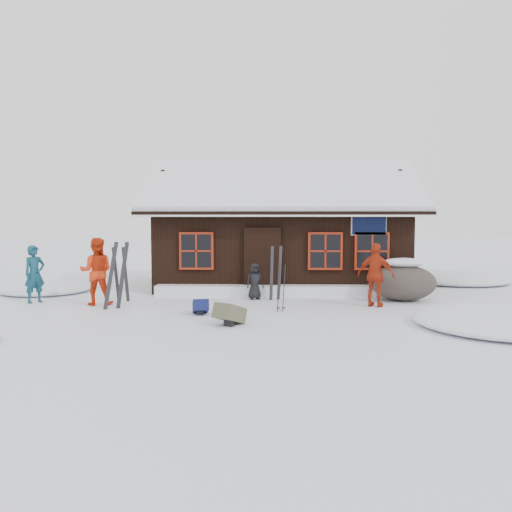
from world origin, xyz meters
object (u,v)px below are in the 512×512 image
(skier_crouched, at_px, (255,281))
(ski_poles, at_px, (281,289))
(skier_orange_right, at_px, (376,275))
(backpack_olive, at_px, (230,317))
(backpack_blue, at_px, (201,309))
(boulder, at_px, (403,281))
(ski_pair_left, at_px, (117,276))
(skier_teal, at_px, (35,274))
(skier_orange_left, at_px, (96,271))

(skier_crouched, bearing_deg, ski_poles, -88.50)
(skier_orange_right, relative_size, backpack_olive, 2.70)
(skier_orange_right, distance_m, backpack_blue, 4.66)
(boulder, distance_m, ski_pair_left, 7.86)
(skier_teal, height_order, skier_orange_right, skier_orange_right)
(skier_teal, distance_m, backpack_olive, 6.28)
(skier_teal, xyz_separation_m, skier_orange_right, (9.26, -0.44, 0.05))
(skier_crouched, bearing_deg, skier_orange_right, -39.38)
(skier_crouched, relative_size, ski_poles, 0.86)
(boulder, bearing_deg, skier_orange_left, -174.05)
(skier_orange_left, bearing_deg, skier_orange_right, 167.21)
(skier_crouched, xyz_separation_m, boulder, (4.21, -0.15, 0.03))
(ski_pair_left, relative_size, ski_poles, 1.48)
(skier_crouched, distance_m, ski_poles, 2.01)
(boulder, bearing_deg, skier_teal, -176.67)
(boulder, bearing_deg, ski_pair_left, -169.02)
(skier_teal, bearing_deg, skier_crouched, -46.26)
(boulder, relative_size, ski_pair_left, 1.04)
(skier_orange_right, xyz_separation_m, ski_poles, (-2.50, -0.70, -0.28))
(skier_crouched, bearing_deg, skier_orange_left, 174.50)
(skier_crouched, height_order, boulder, boulder)
(backpack_olive, bearing_deg, skier_crouched, 115.16)
(boulder, relative_size, backpack_olive, 2.97)
(ski_pair_left, bearing_deg, ski_poles, -9.37)
(ski_poles, height_order, backpack_blue, ski_poles)
(skier_orange_left, bearing_deg, boulder, 174.37)
(skier_crouched, height_order, backpack_blue, skier_crouched)
(ski_pair_left, bearing_deg, backpack_blue, -23.50)
(skier_crouched, bearing_deg, skier_teal, 167.89)
(backpack_olive, bearing_deg, boulder, 68.65)
(skier_orange_right, bearing_deg, skier_crouched, 10.16)
(skier_teal, bearing_deg, backpack_blue, -71.74)
(skier_orange_right, relative_size, skier_crouched, 1.61)
(skier_orange_right, bearing_deg, boulder, -103.59)
(skier_orange_left, bearing_deg, ski_poles, 158.59)
(skier_crouched, xyz_separation_m, backpack_olive, (-0.46, -3.55, -0.35))
(backpack_blue, bearing_deg, skier_crouched, 50.20)
(backpack_olive, bearing_deg, skier_orange_right, 65.39)
(skier_teal, distance_m, boulder, 10.28)
(ski_pair_left, relative_size, backpack_blue, 3.64)
(skier_orange_right, bearing_deg, skier_teal, 27.70)
(boulder, xyz_separation_m, ski_pair_left, (-7.71, -1.50, 0.30))
(ski_pair_left, relative_size, backpack_olive, 2.86)
(skier_teal, relative_size, boulder, 0.86)
(skier_orange_left, bearing_deg, backpack_olive, 134.68)
(skier_orange_right, bearing_deg, backpack_blue, 45.03)
(backpack_blue, distance_m, backpack_olive, 1.44)
(skier_crouched, relative_size, boulder, 0.56)
(skier_orange_left, distance_m, ski_pair_left, 0.96)
(skier_orange_left, distance_m, backpack_olive, 4.60)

